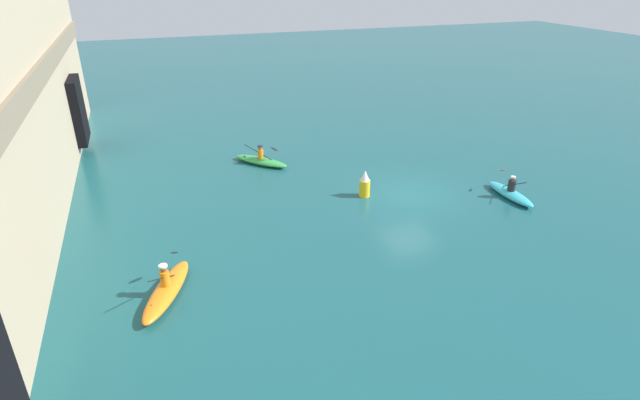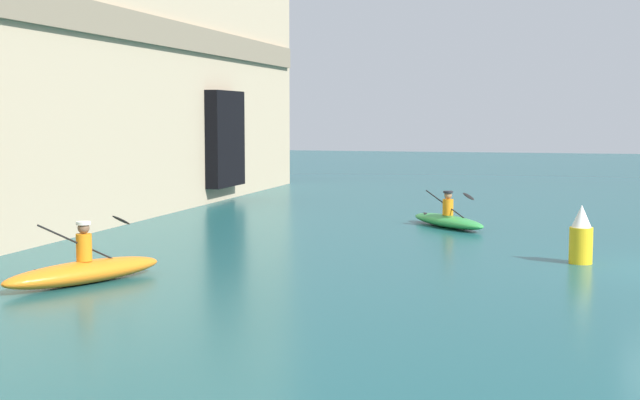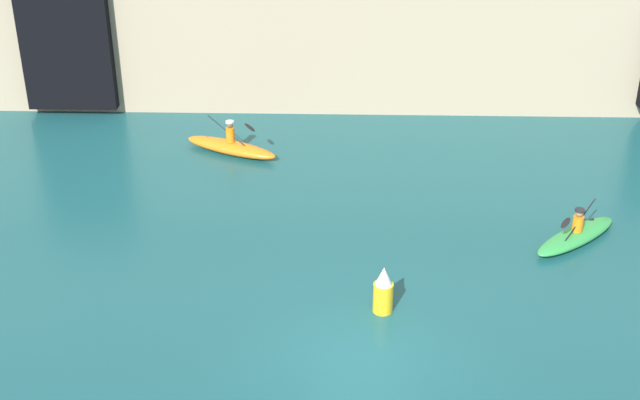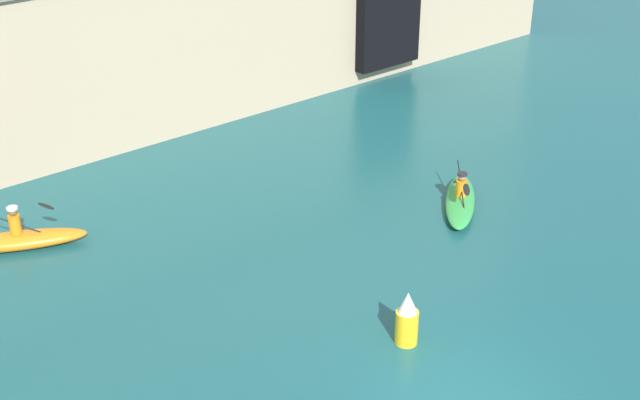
% 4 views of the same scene
% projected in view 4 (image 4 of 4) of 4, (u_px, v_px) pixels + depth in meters
% --- Properties ---
extents(kayak_green, '(3.04, 2.79, 1.07)m').
position_uv_depth(kayak_green, '(460.00, 200.00, 25.06)').
color(kayak_green, green).
rests_on(kayak_green, ground).
extents(kayak_orange, '(3.50, 2.21, 1.28)m').
position_uv_depth(kayak_orange, '(18.00, 240.00, 23.00)').
color(kayak_orange, orange).
rests_on(kayak_orange, ground).
extents(marker_buoy, '(0.51, 0.51, 1.29)m').
position_uv_depth(marker_buoy, '(407.00, 320.00, 19.24)').
color(marker_buoy, yellow).
rests_on(marker_buoy, ground).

